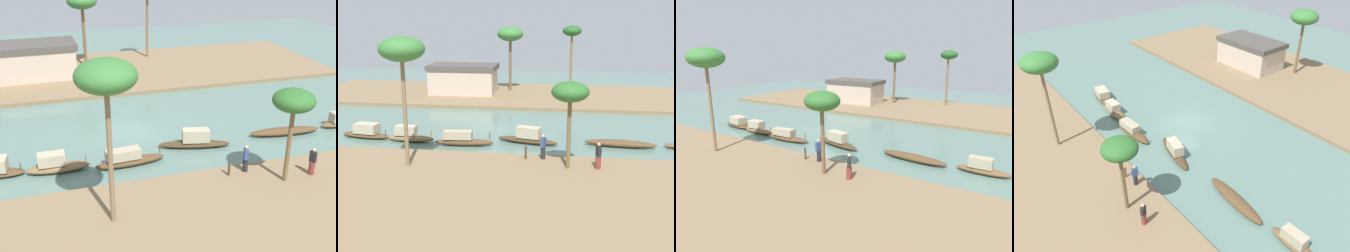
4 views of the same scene
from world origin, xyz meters
The scene contains 17 objects.
river_water centered at (0.00, 0.00, 0.00)m, with size 77.21×77.21×0.00m, color slate.
riverbank_left centered at (0.00, -15.12, 0.17)m, with size 46.97×15.15×0.33m, color #846B4C.
riverbank_right centered at (0.00, 15.12, 0.17)m, with size 46.97×15.15×0.33m, color #846B4C.
sampan_downstream_large centered at (10.36, -3.80, 0.26)m, with size 5.22×1.47×0.52m.
sampan_upstream_small centered at (-5.36, -4.61, 0.46)m, with size 3.71×1.06×1.21m.
sampan_near_left_bank centered at (-1.15, -5.09, 0.44)m, with size 4.42×1.26×1.10m.
sampan_open_hull centered at (15.12, -3.67, 0.42)m, with size 3.48×0.89×1.13m.
sampan_midstream centered at (3.61, -3.88, 0.47)m, with size 4.79×2.00×1.28m.
sampan_with_tall_canopy centered at (-9.08, -4.06, 0.45)m, with size 4.18×1.81×1.14m.
person_on_near_bank centered at (8.48, -9.81, 1.03)m, with size 0.46×0.46×1.64m.
person_by_mooring centered at (5.04, -8.36, 1.11)m, with size 0.39×0.49×1.63m.
mooring_post centered at (3.93, -8.55, 0.75)m, with size 0.14×0.14×0.84m, color #4C3823.
palm_tree_left_near centered at (-3.16, -10.99, 7.37)m, with size 2.72×2.72×7.92m.
palm_tree_left_far centered at (6.67, -10.03, 4.96)m, with size 2.24×2.24×5.35m.
palm_tree_right_tall centered at (-0.64, 17.28, 6.84)m, with size 3.03×3.03×7.48m.
palm_tree_right_short centered at (6.47, 19.06, 7.03)m, with size 2.25×2.25×7.60m.
riverside_building centered at (-5.75, 14.75, 2.01)m, with size 7.83×4.76×3.31m.
Camera 3 is at (17.86, -24.92, 8.16)m, focal length 33.14 mm.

